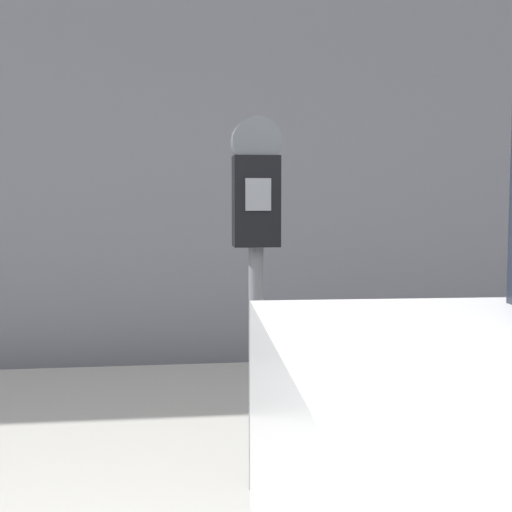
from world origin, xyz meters
The scene contains 2 objects.
sidewalk centered at (0.00, 2.20, 0.05)m, with size 24.00×2.80×0.11m.
parking_meter centered at (-0.29, 1.34, 1.20)m, with size 0.20×0.14×1.53m.
Camera 1 is at (-0.65, -1.50, 1.32)m, focal length 50.00 mm.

